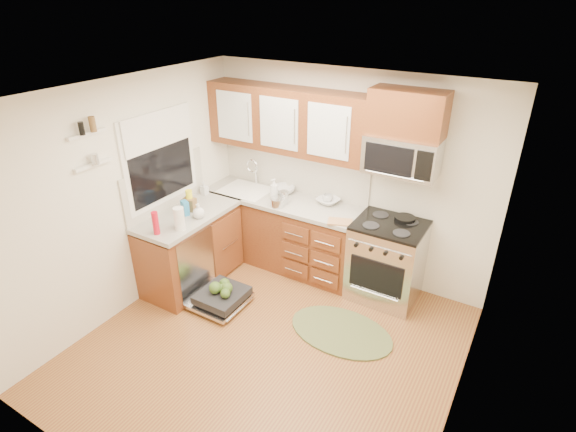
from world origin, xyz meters
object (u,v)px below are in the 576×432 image
Objects in this scene: sink at (246,199)px; bowl_a at (328,201)px; upper_cabinets at (287,120)px; cutting_board at (340,222)px; bowl_b at (284,190)px; dishwasher at (220,297)px; range at (386,261)px; rug at (341,331)px; stock_pot at (278,202)px; microwave at (402,155)px; paper_towel_roll at (179,219)px; cup at (328,198)px; skillet at (405,219)px.

sink is 1.11m from bowl_a.
cutting_board is (0.90, -0.35, -0.94)m from upper_cabinets.
bowl_b reaches higher than bowl_a.
bowl_b is (0.08, 1.30, 0.87)m from dishwasher.
range reaches higher than sink.
rug is (1.26, -0.99, -1.86)m from upper_cabinets.
stock_pot reaches higher than range.
sink is 1.38m from dishwasher.
dishwasher is at bearing -70.80° from sink.
microwave is 1.23× the size of sink.
range is 0.72m from cutting_board.
range is 1.53× the size of sink.
upper_cabinets is 7.79× the size of bowl_a.
microwave is at bearing 81.25° from rug.
sink is 2.47× the size of paper_towel_roll.
stock_pot reaches higher than cup.
cutting_board is 1.75m from paper_towel_roll.
upper_cabinets reaches higher than range.
bowl_b is at bearing 158.29° from cutting_board.
upper_cabinets is 2.70× the size of microwave.
dishwasher is at bearing -143.73° from range.
dishwasher is 1.61m from cutting_board.
paper_towel_roll is at bearing -127.95° from bowl_a.
dishwasher is 2.66× the size of bowl_a.
sink is at bearing -158.87° from bowl_b.
stock_pot is 0.66× the size of cutting_board.
microwave is at bearing 90.00° from range.
rug is (-0.15, -0.85, -0.46)m from range.
range is at bearing -11.40° from bowl_a.
skillet reaches higher than sink.
cup is (0.67, 1.35, 0.87)m from dishwasher.
rug is 2.10m from paper_towel_roll.
bowl_a is at bearing 2.55° from upper_cabinets.
microwave is at bearing -1.02° from upper_cabinets.
dishwasher is 2.54× the size of bowl_b.
paper_towel_roll is at bearing -166.48° from dishwasher.
dishwasher is 0.63× the size of rug.
dishwasher is at bearing -96.04° from upper_cabinets.
range is 8.27× the size of cup.
microwave is 2.76× the size of bowl_b.
cutting_board is (-0.51, -0.21, 0.46)m from range.
skillet is 0.98m from cup.
skillet is 1.57m from bowl_b.
range is at bearing -5.89° from upper_cabinets.
bowl_b reaches higher than sink.
bowl_b reaches higher than skillet.
cup is (-0.03, 0.05, 0.01)m from bowl_a.
paper_towel_roll is 2.18× the size of cup.
sink is at bearing -170.60° from bowl_a.
upper_cabinets is 2.19m from dishwasher.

